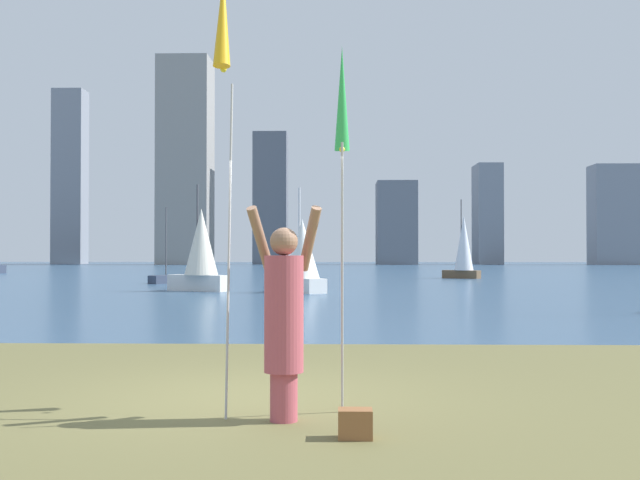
# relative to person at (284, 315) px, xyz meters

# --- Properties ---
(ground) EXTENTS (120.00, 138.00, 0.12)m
(ground) POSITION_rel_person_xyz_m (-0.54, 52.13, -1.06)
(ground) COLOR brown
(person) EXTENTS (0.75, 0.55, 2.04)m
(person) POSITION_rel_person_xyz_m (0.00, 0.00, 0.00)
(person) COLOR #B24C59
(person) RESTS_ON ground
(kite_flag_left) EXTENTS (0.16, 0.78, 4.22)m
(kite_flag_left) POSITION_rel_person_xyz_m (-0.55, -0.21, 2.60)
(kite_flag_left) COLOR #B2B2B7
(kite_flag_left) RESTS_ON ground
(kite_flag_right) EXTENTS (0.16, 0.93, 3.72)m
(kite_flag_right) POSITION_rel_person_xyz_m (0.55, 0.71, 2.09)
(kite_flag_right) COLOR #B2B2B7
(kite_flag_right) RESTS_ON ground
(bag) EXTENTS (0.29, 0.21, 0.25)m
(bag) POSITION_rel_person_xyz_m (0.66, -0.68, -0.88)
(bag) COLOR brown
(bag) RESTS_ON ground
(sailboat_2) EXTENTS (2.67, 1.94, 4.38)m
(sailboat_2) POSITION_rel_person_xyz_m (-5.22, 24.43, 0.76)
(sailboat_2) COLOR white
(sailboat_2) RESTS_ON ground
(sailboat_3) EXTENTS (2.28, 1.82, 4.83)m
(sailboat_3) POSITION_rel_person_xyz_m (8.01, 40.54, 0.89)
(sailboat_3) COLOR brown
(sailboat_3) RESTS_ON ground
(sailboat_6) EXTENTS (1.62, 1.84, 3.91)m
(sailboat_6) POSITION_rel_person_xyz_m (-8.43, 32.32, -0.74)
(sailboat_6) COLOR #333D51
(sailboat_6) RESTS_ON ground
(sailboat_7) EXTENTS (2.25, 2.75, 4.17)m
(sailboat_7) POSITION_rel_person_xyz_m (-1.03, 23.47, 0.42)
(sailboat_7) COLOR white
(sailboat_7) RESTS_ON ground
(skyline_tower_0) EXTENTS (4.15, 3.41, 23.91)m
(skyline_tower_0) POSITION_rel_person_xyz_m (-36.77, 98.79, 10.95)
(skyline_tower_0) COLOR gray
(skyline_tower_0) RESTS_ON ground
(skyline_tower_1) EXTENTS (6.64, 6.25, 26.96)m
(skyline_tower_1) POSITION_rel_person_xyz_m (-19.88, 94.20, 12.48)
(skyline_tower_1) COLOR gray
(skyline_tower_1) RESTS_ON ground
(skyline_tower_2) EXTENTS (4.44, 3.84, 17.49)m
(skyline_tower_2) POSITION_rel_person_xyz_m (-8.87, 96.21, 7.74)
(skyline_tower_2) COLOR #565B66
(skyline_tower_2) RESTS_ON ground
(skyline_tower_3) EXTENTS (5.20, 6.37, 10.89)m
(skyline_tower_3) POSITION_rel_person_xyz_m (7.81, 96.08, 4.44)
(skyline_tower_3) COLOR slate
(skyline_tower_3) RESTS_ON ground
(skyline_tower_4) EXTENTS (3.26, 5.69, 13.29)m
(skyline_tower_4) POSITION_rel_person_xyz_m (20.05, 97.32, 5.64)
(skyline_tower_4) COLOR gray
(skyline_tower_4) RESTS_ON ground
(skyline_tower_5) EXTENTS (7.23, 4.22, 12.83)m
(skyline_tower_5) POSITION_rel_person_xyz_m (36.42, 94.12, 5.42)
(skyline_tower_5) COLOR gray
(skyline_tower_5) RESTS_ON ground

